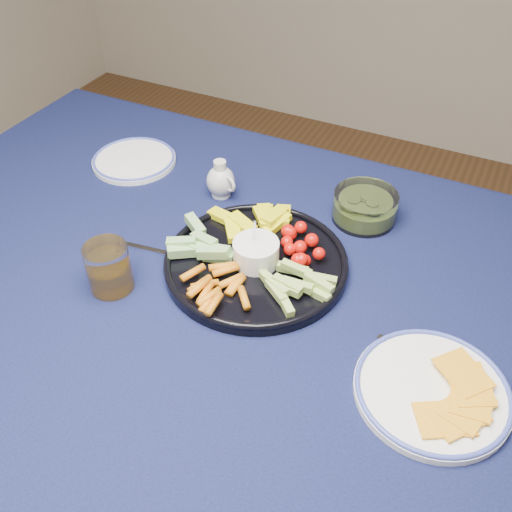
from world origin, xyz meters
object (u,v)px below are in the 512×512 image
at_px(creamer_pitcher, 221,181).
at_px(side_plate_extra, 134,160).
at_px(crudite_platter, 255,260).
at_px(juice_tumbler, 109,270).
at_px(dining_table, 246,322).
at_px(pickle_bowl, 365,208).
at_px(cheese_plate, 433,389).

bearing_deg(creamer_pitcher, side_plate_extra, 174.50).
bearing_deg(crudite_platter, creamer_pitcher, 133.39).
bearing_deg(juice_tumbler, dining_table, 23.92).
xyz_separation_m(pickle_bowl, juice_tumbler, (-0.35, -0.40, 0.01)).
xyz_separation_m(creamer_pitcher, juice_tumbler, (-0.04, -0.35, 0.00)).
distance_m(pickle_bowl, side_plate_extra, 0.57).
bearing_deg(pickle_bowl, side_plate_extra, -176.74).
bearing_deg(cheese_plate, dining_table, 168.15).
bearing_deg(dining_table, pickle_bowl, 67.20).
height_order(cheese_plate, juice_tumbler, juice_tumbler).
bearing_deg(side_plate_extra, dining_table, -31.76).
relative_size(dining_table, crudite_platter, 4.74).
xyz_separation_m(dining_table, juice_tumbler, (-0.22, -0.10, 0.13)).
bearing_deg(cheese_plate, crudite_platter, 159.51).
bearing_deg(pickle_bowl, crudite_platter, -120.04).
bearing_deg(juice_tumbler, creamer_pitcher, 83.47).
distance_m(dining_table, creamer_pitcher, 0.33).
height_order(dining_table, crudite_platter, crudite_platter).
bearing_deg(juice_tumbler, pickle_bowl, 48.88).
height_order(dining_table, juice_tumbler, juice_tumbler).
xyz_separation_m(dining_table, crudite_platter, (-0.01, 0.06, 0.11)).
distance_m(dining_table, cheese_plate, 0.38).
xyz_separation_m(pickle_bowl, side_plate_extra, (-0.57, -0.03, -0.02)).
bearing_deg(crudite_platter, side_plate_extra, 154.04).
xyz_separation_m(pickle_bowl, cheese_plate, (0.23, -0.38, -0.02)).
distance_m(juice_tumbler, side_plate_extra, 0.43).
bearing_deg(creamer_pitcher, crudite_platter, -46.61).
bearing_deg(creamer_pitcher, dining_table, -53.20).
relative_size(dining_table, pickle_bowl, 12.42).
bearing_deg(cheese_plate, juice_tumbler, -177.68).
xyz_separation_m(crudite_platter, side_plate_extra, (-0.43, 0.21, -0.01)).
height_order(crudite_platter, side_plate_extra, crudite_platter).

